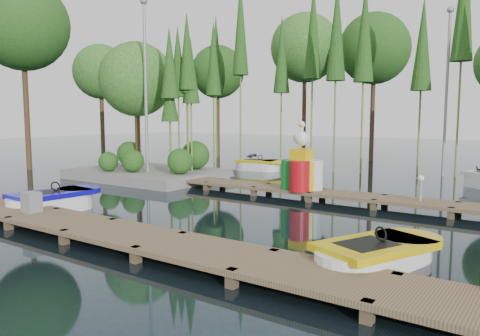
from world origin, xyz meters
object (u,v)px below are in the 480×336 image
Objects in this scene: boat_yellow_far at (258,165)px; boat_blue at (53,202)px; drum_cluster at (301,170)px; utility_cabinet at (32,202)px; yellow_barrel at (308,175)px; island at (147,103)px.

boat_blue is at bearing -75.02° from boat_yellow_far.
boat_yellow_far is 1.20× the size of drum_cluster.
yellow_barrel reaches higher than utility_cabinet.
utility_cabinet is at bearing -118.91° from drum_cluster.
yellow_barrel is 0.30m from drum_cluster.
island is at bearing 174.39° from yellow_barrel.
utility_cabinet is at bearing -119.50° from yellow_barrel.
island is 8.24m from drum_cluster.
boat_blue is 1.27× the size of drum_cluster.
boat_yellow_far is at bearing 134.39° from yellow_barrel.
utility_cabinet is 0.54× the size of yellow_barrel.
yellow_barrel is (8.05, -0.79, -2.42)m from island.
yellow_barrel reaches higher than boat_blue.
boat_blue is 7.62m from yellow_barrel.
boat_blue is 7.40m from drum_cluster.
boat_blue is 1.57m from utility_cabinet.
boat_yellow_far is at bearing 63.00° from island.
island reaches higher than boat_yellow_far.
island is 7.85m from boat_blue.
utility_cabinet is 8.05m from yellow_barrel.
drum_cluster reaches higher than boat_yellow_far.
boat_blue is 3.00× the size of yellow_barrel.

